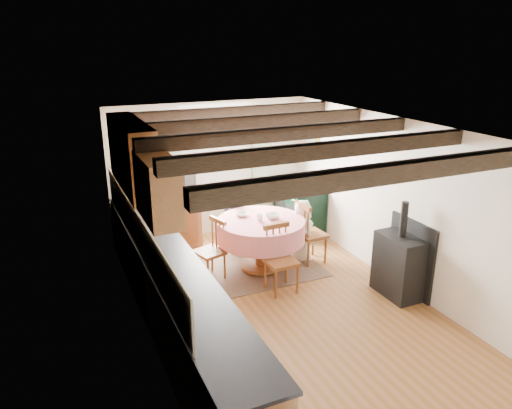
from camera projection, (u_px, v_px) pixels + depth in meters
name	position (u px, v px, depth m)	size (l,w,h in m)	color
floor	(280.00, 301.00, 6.61)	(3.60, 5.50, 0.00)	brown
ceiling	(283.00, 126.00, 5.84)	(3.60, 5.50, 0.00)	white
wall_back	(211.00, 170.00, 8.60)	(3.60, 0.00, 2.40)	silver
wall_front	(437.00, 330.00, 3.85)	(3.60, 0.00, 2.40)	silver
wall_left	(141.00, 242.00, 5.53)	(0.00, 5.50, 2.40)	silver
wall_right	(393.00, 201.00, 6.92)	(0.00, 5.50, 2.40)	silver
beam_a	(389.00, 173.00, 4.14)	(3.60, 0.16, 0.16)	#3A2B1D
beam_b	(327.00, 150.00, 5.00)	(3.60, 0.16, 0.16)	#3A2B1D
beam_c	(283.00, 134.00, 5.87)	(3.60, 0.16, 0.16)	#3A2B1D
beam_d	(250.00, 122.00, 6.73)	(3.60, 0.16, 0.16)	#3A2B1D
beam_e	(225.00, 112.00, 7.59)	(3.60, 0.16, 0.16)	#3A2B1D
splash_left	(138.00, 232.00, 5.80)	(0.02, 4.50, 0.55)	beige
splash_back	(156.00, 176.00, 8.20)	(1.40, 0.02, 0.55)	beige
base_cabinet_left	(171.00, 295.00, 5.89)	(0.60, 5.30, 0.88)	brown
base_cabinet_back	(160.00, 224.00, 8.18)	(1.30, 0.60, 0.88)	brown
worktop_left	(170.00, 261.00, 5.75)	(0.64, 5.30, 0.04)	black
worktop_back	(158.00, 198.00, 8.02)	(1.30, 0.64, 0.04)	black
wall_cabinet_glass	(132.00, 155.00, 6.39)	(0.34, 1.80, 0.90)	brown
wall_cabinet_solid	(158.00, 189.00, 5.11)	(0.34, 0.90, 0.70)	brown
window_frame	(216.00, 147.00, 8.50)	(1.34, 0.03, 1.54)	white
window_pane	(216.00, 147.00, 8.50)	(1.20, 0.01, 1.40)	white
curtain_left	(172.00, 181.00, 8.26)	(0.35, 0.10, 2.10)	beige
curtain_right	(262.00, 171.00, 8.91)	(0.35, 0.10, 2.10)	beige
curtain_rod	(217.00, 114.00, 8.23)	(0.03, 0.03, 2.00)	black
wall_picture	(311.00, 138.00, 8.73)	(0.04, 0.50, 0.60)	gold
wall_plate	(265.00, 138.00, 8.82)	(0.30, 0.30, 0.02)	silver
rug	(261.00, 268.00, 7.56)	(1.77, 1.38, 0.01)	#42301D
dining_table	(261.00, 245.00, 7.43)	(1.34, 1.34, 0.81)	#D07085
chair_near	(282.00, 260.00, 6.73)	(0.42, 0.44, 0.97)	brown
chair_left	(210.00, 250.00, 7.10)	(0.40, 0.41, 0.92)	brown
chair_right	(311.00, 232.00, 7.65)	(0.43, 0.45, 1.00)	brown
aga_range	(299.00, 209.00, 8.88)	(0.62, 0.95, 0.88)	black
cast_iron_stove	(401.00, 250.00, 6.57)	(0.41, 0.68, 1.37)	black
child_far	(236.00, 219.00, 8.04)	(0.41, 0.27, 1.12)	#2C3347
child_right	(302.00, 230.00, 7.71)	(0.50, 0.32, 1.02)	beige
bowl_a	(242.00, 214.00, 7.46)	(0.20, 0.20, 0.05)	silver
bowl_b	(273.00, 216.00, 7.35)	(0.22, 0.22, 0.07)	silver
cup	(260.00, 218.00, 7.25)	(0.10, 0.10, 0.10)	silver
canister_tall	(139.00, 191.00, 7.87)	(0.15, 0.15, 0.26)	#262628
canister_wide	(156.00, 190.00, 8.02)	(0.20, 0.20, 0.22)	#262628
canister_slim	(179.00, 187.00, 8.00)	(0.11, 0.11, 0.31)	#262628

